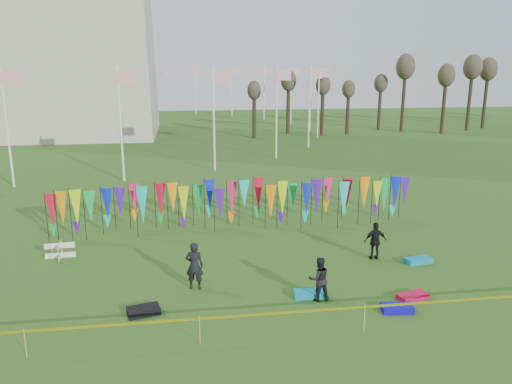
{
  "coord_description": "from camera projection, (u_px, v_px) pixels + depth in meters",
  "views": [
    {
      "loc": [
        -2.47,
        -15.26,
        8.01
      ],
      "look_at": [
        0.68,
        6.0,
        2.6
      ],
      "focal_mm": 35.0,
      "sensor_mm": 36.0,
      "label": 1
    }
  ],
  "objects": [
    {
      "name": "kite_bag_red",
      "position": [
        413.0,
        296.0,
        17.67
      ],
      "size": [
        1.22,
        0.81,
        0.2
      ],
      "primitive_type": "cube",
      "rotation": [
        0.0,
        0.0,
        0.29
      ],
      "color": "red",
      "rests_on": "ground"
    },
    {
      "name": "kite_bag_turquoise",
      "position": [
        310.0,
        294.0,
        17.84
      ],
      "size": [
        1.16,
        0.66,
        0.22
      ],
      "primitive_type": "cube",
      "rotation": [
        0.0,
        0.0,
        -0.1
      ],
      "color": "#0D96C4",
      "rests_on": "ground"
    },
    {
      "name": "banner_row",
      "position": [
        240.0,
        199.0,
        25.14
      ],
      "size": [
        18.64,
        0.64,
        2.39
      ],
      "color": "black",
      "rests_on": "ground"
    },
    {
      "name": "kite_bag_blue",
      "position": [
        397.0,
        308.0,
        16.77
      ],
      "size": [
        1.1,
        0.65,
        0.22
      ],
      "primitive_type": "cube",
      "rotation": [
        0.0,
        0.0,
        -0.1
      ],
      "color": "#100BB9",
      "rests_on": "ground"
    },
    {
      "name": "flagpole_ring",
      "position": [
        84.0,
        101.0,
        60.01
      ],
      "size": [
        57.4,
        56.16,
        8.0
      ],
      "color": "silver",
      "rests_on": "ground"
    },
    {
      "name": "person_mid",
      "position": [
        319.0,
        279.0,
        17.46
      ],
      "size": [
        0.8,
        0.52,
        1.59
      ],
      "primitive_type": "imported",
      "rotation": [
        0.0,
        0.0,
        3.2
      ],
      "color": "black",
      "rests_on": "ground"
    },
    {
      "name": "kite_bag_black",
      "position": [
        144.0,
        311.0,
        16.59
      ],
      "size": [
        1.16,
        0.84,
        0.24
      ],
      "primitive_type": "cube",
      "rotation": [
        0.0,
        0.0,
        0.24
      ],
      "color": "black",
      "rests_on": "ground"
    },
    {
      "name": "ground",
      "position": [
        262.0,
        309.0,
        16.94
      ],
      "size": [
        160.0,
        160.0,
        0.0
      ],
      "primitive_type": "plane",
      "color": "#2E5417",
      "rests_on": "ground"
    },
    {
      "name": "box_kite",
      "position": [
        60.0,
        251.0,
        21.38
      ],
      "size": [
        0.64,
        0.64,
        0.7
      ],
      "rotation": [
        0.0,
        0.0,
        0.07
      ],
      "color": "red",
      "rests_on": "ground"
    },
    {
      "name": "tree_line",
      "position": [
        459.0,
        82.0,
        62.19
      ],
      "size": [
        53.92,
        1.92,
        7.84
      ],
      "color": "#36281B",
      "rests_on": "ground"
    },
    {
      "name": "person_left",
      "position": [
        194.0,
        266.0,
        18.33
      ],
      "size": [
        0.75,
        0.62,
        1.81
      ],
      "primitive_type": "imported",
      "rotation": [
        0.0,
        0.0,
        2.91
      ],
      "color": "black",
      "rests_on": "ground"
    },
    {
      "name": "kite_bag_teal",
      "position": [
        419.0,
        260.0,
        20.93
      ],
      "size": [
        1.19,
        0.7,
        0.21
      ],
      "primitive_type": "cube",
      "rotation": [
        0.0,
        0.0,
        0.16
      ],
      "color": "#0D8CBF",
      "rests_on": "ground"
    },
    {
      "name": "caution_tape_near",
      "position": [
        265.0,
        315.0,
        14.93
      ],
      "size": [
        26.0,
        0.02,
        0.9
      ],
      "color": "#DDDF04",
      "rests_on": "ground"
    },
    {
      "name": "person_right",
      "position": [
        375.0,
        241.0,
        21.19
      ],
      "size": [
        0.97,
        0.57,
        1.64
      ],
      "primitive_type": "imported",
      "rotation": [
        0.0,
        0.0,
        3.11
      ],
      "color": "black",
      "rests_on": "ground"
    }
  ]
}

